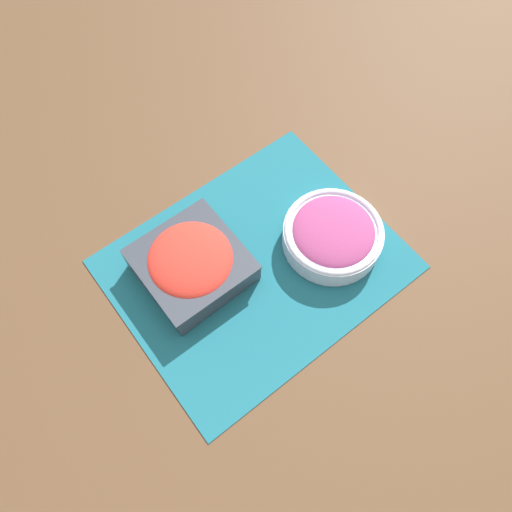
{
  "coord_description": "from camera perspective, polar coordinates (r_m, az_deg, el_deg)",
  "views": [
    {
      "loc": [
        -0.23,
        -0.3,
        0.81
      ],
      "look_at": [
        0.0,
        0.0,
        0.03
      ],
      "focal_mm": 35.0,
      "sensor_mm": 36.0,
      "label": 1
    }
  ],
  "objects": [
    {
      "name": "ground_plane",
      "position": [
        0.89,
        0.0,
        -0.97
      ],
      "size": [
        3.0,
        3.0,
        0.0
      ],
      "primitive_type": "plane",
      "color": "#513823"
    },
    {
      "name": "placemat",
      "position": [
        0.89,
        0.0,
        -0.91
      ],
      "size": [
        0.49,
        0.39,
        0.0
      ],
      "color": "#195B6B",
      "rests_on": "ground_plane"
    },
    {
      "name": "onion_bowl",
      "position": [
        0.89,
        8.76,
        2.49
      ],
      "size": [
        0.18,
        0.18,
        0.06
      ],
      "color": "silver",
      "rests_on": "placemat"
    },
    {
      "name": "tomato_bowl",
      "position": [
        0.86,
        -7.38,
        -0.83
      ],
      "size": [
        0.17,
        0.17,
        0.07
      ],
      "color": "#333842",
      "rests_on": "placemat"
    }
  ]
}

